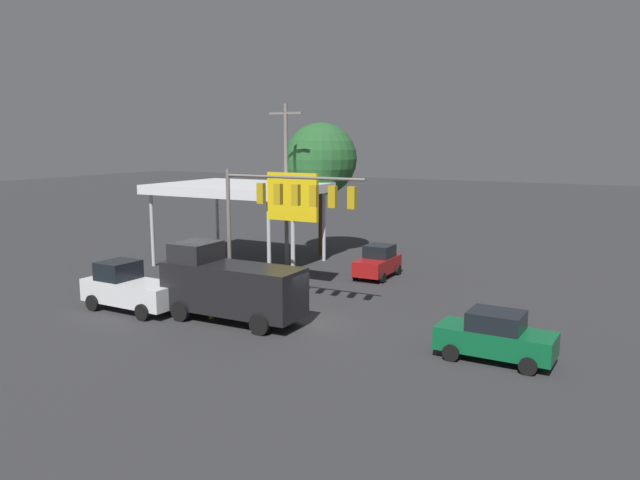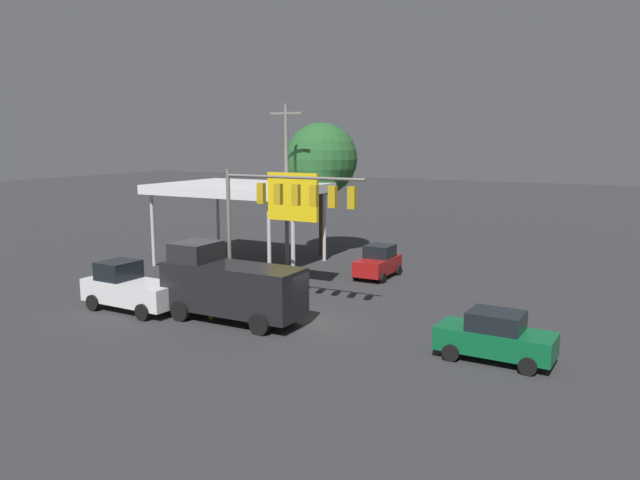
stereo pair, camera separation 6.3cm
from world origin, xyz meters
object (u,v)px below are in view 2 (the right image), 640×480
object	(u,v)px
price_sign	(293,202)
street_tree	(321,159)
traffic_signal_assembly	(285,203)
utility_pole	(287,182)
delivery_truck	(230,285)
pickup_parked	(130,288)
hatchback_crossing	(378,262)
sedan_far	(495,337)
fire_hydrant	(211,309)

from	to	relation	value
price_sign	street_tree	size ratio (longest dim) A/B	0.69
traffic_signal_assembly	utility_pole	size ratio (longest dim) A/B	0.72
price_sign	traffic_signal_assembly	bearing A→B (deg)	116.35
price_sign	delivery_truck	distance (m)	7.20
price_sign	utility_pole	bearing A→B (deg)	-55.82
price_sign	delivery_truck	xyz separation A→B (m)	(-0.39, 6.41, -3.25)
pickup_parked	price_sign	bearing A→B (deg)	-122.96
hatchback_crossing	pickup_parked	world-z (taller)	pickup_parked
sedan_far	pickup_parked	bearing A→B (deg)	6.33
fire_hydrant	street_tree	bearing A→B (deg)	-79.58
utility_pole	pickup_parked	xyz separation A→B (m)	(1.09, 13.10, -4.49)
hatchback_crossing	sedan_far	bearing A→B (deg)	40.57
price_sign	street_tree	distance (m)	11.02
traffic_signal_assembly	sedan_far	size ratio (longest dim) A/B	1.70
street_tree	price_sign	bearing A→B (deg)	109.98
traffic_signal_assembly	utility_pole	world-z (taller)	utility_pole
delivery_truck	sedan_far	bearing A→B (deg)	-177.66
hatchback_crossing	pickup_parked	bearing A→B (deg)	-31.98
utility_pole	delivery_truck	bearing A→B (deg)	109.57
hatchback_crossing	price_sign	bearing A→B (deg)	-27.81
utility_pole	price_sign	bearing A→B (deg)	124.18
traffic_signal_assembly	delivery_truck	xyz separation A→B (m)	(1.57, 2.44, -3.66)
traffic_signal_assembly	utility_pole	bearing A→B (deg)	-58.83
traffic_signal_assembly	delivery_truck	world-z (taller)	traffic_signal_assembly
sedan_far	fire_hydrant	world-z (taller)	sedan_far
hatchback_crossing	sedan_far	xyz separation A→B (m)	(-9.65, 11.24, 0.00)
price_sign	street_tree	xyz separation A→B (m)	(3.70, -10.19, 1.99)
traffic_signal_assembly	delivery_truck	size ratio (longest dim) A/B	1.11
street_tree	hatchback_crossing	bearing A→B (deg)	143.63
fire_hydrant	pickup_parked	bearing A→B (deg)	9.53
traffic_signal_assembly	price_sign	size ratio (longest dim) A/B	1.16
utility_pole	price_sign	size ratio (longest dim) A/B	1.62
price_sign	hatchback_crossing	world-z (taller)	price_sign
delivery_truck	sedan_far	distance (m)	12.12
price_sign	hatchback_crossing	size ratio (longest dim) A/B	1.73
traffic_signal_assembly	fire_hydrant	bearing A→B (deg)	44.71
pickup_parked	traffic_signal_assembly	bearing A→B (deg)	-152.92
delivery_truck	street_tree	size ratio (longest dim) A/B	0.71
hatchback_crossing	pickup_parked	xyz separation A→B (m)	(7.88, 12.65, 0.16)
traffic_signal_assembly	hatchback_crossing	xyz separation A→B (m)	(-0.87, -9.34, -4.41)
pickup_parked	delivery_truck	bearing A→B (deg)	-169.14
price_sign	delivery_truck	size ratio (longest dim) A/B	0.97
traffic_signal_assembly	street_tree	xyz separation A→B (m)	(5.67, -14.15, 1.58)
hatchback_crossing	traffic_signal_assembly	bearing A→B (deg)	-5.34
fire_hydrant	traffic_signal_assembly	bearing A→B (deg)	-135.29
traffic_signal_assembly	street_tree	distance (m)	15.32
utility_pole	traffic_signal_assembly	bearing A→B (deg)	121.17
price_sign	pickup_parked	bearing A→B (deg)	55.22
utility_pole	delivery_truck	xyz separation A→B (m)	(-4.35, 12.24, -3.90)
price_sign	pickup_parked	size ratio (longest dim) A/B	1.25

